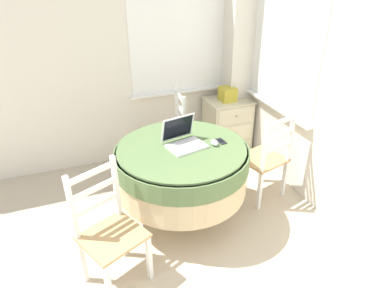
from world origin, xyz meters
The scene contains 10 objects.
corner_room_shell centered at (1.11, 1.91, 1.28)m, with size 4.20×4.90×2.55m.
round_dining_table centered at (0.69, 1.74, 0.57)m, with size 1.15×1.15×0.75m.
laptop centered at (0.71, 1.77, 0.80)m, with size 0.36×0.34×0.24m.
computer_mouse centered at (0.96, 1.67, 0.77)m, with size 0.06×0.09×0.05m.
cell_phone centered at (1.04, 1.71, 0.76)m, with size 0.07×0.12×0.01m.
dining_chair_near_back_window centered at (0.84, 2.58, 0.44)m, with size 0.42×0.44×0.94m.
dining_chair_near_right_window centered at (1.55, 1.76, 0.44)m, with size 0.49×0.48×0.94m.
dining_chair_camera_near centered at (-0.03, 1.28, 0.44)m, with size 0.53×0.52×0.94m.
corner_cabinet centered at (1.65, 2.79, 0.34)m, with size 0.53×0.45×0.67m.
storage_box centered at (1.62, 2.76, 0.75)m, with size 0.17×0.19×0.16m.
Camera 1 is at (-0.14, -0.65, 2.13)m, focal length 32.00 mm.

